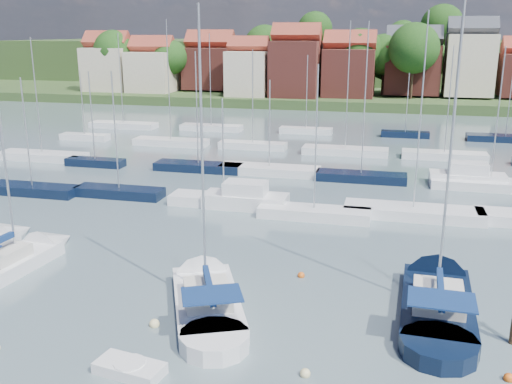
# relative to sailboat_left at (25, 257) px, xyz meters

# --- Properties ---
(ground) EXTENTS (260.00, 260.00, 0.00)m
(ground) POSITION_rel_sailboat_left_xyz_m (15.96, 34.78, -0.36)
(ground) COLOR #415158
(ground) RESTS_ON ground
(sailboat_left) EXTENTS (3.77, 10.72, 14.33)m
(sailboat_left) POSITION_rel_sailboat_left_xyz_m (0.00, 0.00, 0.00)
(sailboat_left) COLOR silver
(sailboat_left) RESTS_ON ground
(sailboat_centre) EXTENTS (8.01, 12.73, 16.88)m
(sailboat_centre) POSITION_rel_sailboat_left_xyz_m (12.65, -1.86, -0.01)
(sailboat_centre) COLOR silver
(sailboat_centre) RESTS_ON ground
(sailboat_navy) EXTENTS (4.07, 13.61, 18.58)m
(sailboat_navy) POSITION_rel_sailboat_left_xyz_m (25.14, 1.07, -0.01)
(sailboat_navy) COLOR black
(sailboat_navy) RESTS_ON ground
(tender) EXTENTS (3.19, 1.86, 0.65)m
(tender) POSITION_rel_sailboat_left_xyz_m (11.94, -9.68, -0.11)
(tender) COLOR silver
(tender) RESTS_ON ground
(buoy_c) EXTENTS (0.53, 0.53, 0.53)m
(buoy_c) POSITION_rel_sailboat_left_xyz_m (11.30, -5.60, -0.36)
(buoy_c) COLOR beige
(buoy_c) RESTS_ON ground
(buoy_d) EXTENTS (0.46, 0.46, 0.46)m
(buoy_d) POSITION_rel_sailboat_left_xyz_m (19.29, -8.06, -0.36)
(buoy_d) COLOR beige
(buoy_d) RESTS_ON ground
(buoy_e) EXTENTS (0.43, 0.43, 0.43)m
(buoy_e) POSITION_rel_sailboat_left_xyz_m (17.45, 2.01, -0.36)
(buoy_e) COLOR #D85914
(buoy_e) RESTS_ON ground
(buoy_f) EXTENTS (0.44, 0.44, 0.44)m
(buoy_f) POSITION_rel_sailboat_left_xyz_m (27.69, -6.34, -0.36)
(buoy_f) COLOR #D85914
(buoy_f) RESTS_ON ground
(marina_field) EXTENTS (79.62, 41.41, 15.93)m
(marina_field) POSITION_rel_sailboat_left_xyz_m (17.87, 29.93, 0.07)
(marina_field) COLOR silver
(marina_field) RESTS_ON ground
(far_shore_town) EXTENTS (212.46, 90.00, 22.27)m
(far_shore_town) POSITION_rel_sailboat_left_xyz_m (18.19, 127.44, 4.25)
(far_shore_town) COLOR #314824
(far_shore_town) RESTS_ON ground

